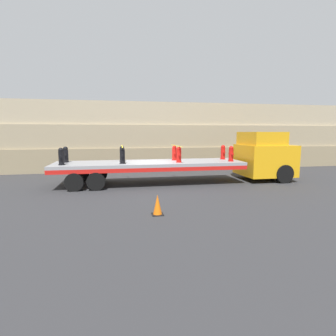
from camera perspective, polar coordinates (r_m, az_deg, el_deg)
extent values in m
plane|color=#2D2D30|center=(14.16, -3.90, -3.38)|extent=(120.00, 120.00, 0.00)
cube|color=gray|center=(20.10, -6.01, 2.25)|extent=(60.00, 3.00, 1.63)
cube|color=tan|center=(20.16, -6.11, 6.90)|extent=(60.00, 3.00, 1.63)
cube|color=tan|center=(20.35, -6.22, 11.50)|extent=(60.00, 3.00, 1.63)
cube|color=orange|center=(16.19, 20.25, 1.67)|extent=(2.74, 2.56, 1.75)
cube|color=orange|center=(15.97, 19.62, 6.09)|extent=(1.92, 2.36, 0.74)
cube|color=black|center=(16.56, 22.55, 2.89)|extent=(1.09, 2.25, 0.98)
cylinder|color=black|center=(15.51, 23.96, -1.19)|extent=(1.00, 0.28, 1.00)
cylinder|color=black|center=(17.54, 19.46, 0.01)|extent=(1.00, 0.28, 1.00)
cube|color=gray|center=(13.99, -3.94, 1.04)|extent=(9.89, 2.56, 0.16)
cube|color=red|center=(12.79, -3.28, -0.40)|extent=(9.89, 0.08, 0.20)
cube|color=red|center=(15.24, -4.49, 0.90)|extent=(9.89, 0.08, 0.20)
cylinder|color=black|center=(12.88, -15.40, -2.82)|extent=(0.86, 0.30, 0.86)
cylinder|color=black|center=(15.19, -14.69, -1.21)|extent=(0.86, 0.30, 0.86)
cylinder|color=black|center=(13.00, -19.75, -2.91)|extent=(0.86, 0.30, 0.86)
cylinder|color=black|center=(15.29, -18.39, -1.30)|extent=(0.86, 0.30, 0.86)
cylinder|color=black|center=(13.60, -22.14, 0.69)|extent=(0.32, 0.32, 0.03)
cylinder|color=black|center=(13.57, -22.21, 2.00)|extent=(0.25, 0.25, 0.65)
sphere|color=black|center=(13.54, -22.29, 3.60)|extent=(0.24, 0.24, 0.24)
cylinder|color=black|center=(13.38, -22.38, 2.26)|extent=(0.11, 0.11, 0.11)
cylinder|color=black|center=(13.74, -22.08, 2.40)|extent=(0.11, 0.11, 0.11)
cylinder|color=black|center=(14.70, -21.29, 1.22)|extent=(0.32, 0.32, 0.03)
cylinder|color=black|center=(14.67, -21.35, 2.43)|extent=(0.25, 0.25, 0.65)
sphere|color=black|center=(14.64, -21.42, 3.92)|extent=(0.24, 0.24, 0.24)
cylinder|color=black|center=(14.48, -21.49, 2.68)|extent=(0.11, 0.11, 0.11)
cylinder|color=black|center=(14.84, -21.24, 2.80)|extent=(0.11, 0.11, 0.11)
cylinder|color=black|center=(13.33, -9.85, 1.02)|extent=(0.32, 0.32, 0.03)
cylinder|color=black|center=(13.29, -9.88, 2.35)|extent=(0.25, 0.25, 0.65)
sphere|color=black|center=(13.26, -9.92, 3.99)|extent=(0.24, 0.24, 0.24)
cylinder|color=black|center=(13.11, -9.88, 2.62)|extent=(0.11, 0.11, 0.11)
cylinder|color=black|center=(13.47, -9.90, 2.76)|extent=(0.11, 0.11, 0.11)
cylinder|color=black|center=(14.45, -9.93, 1.53)|extent=(0.32, 0.32, 0.03)
cylinder|color=black|center=(14.42, -9.95, 2.77)|extent=(0.25, 0.25, 0.65)
sphere|color=black|center=(14.39, -9.99, 4.28)|extent=(0.24, 0.24, 0.24)
cylinder|color=black|center=(14.23, -9.95, 3.02)|extent=(0.11, 0.11, 0.11)
cylinder|color=black|center=(14.59, -9.97, 3.13)|extent=(0.11, 0.11, 0.11)
cylinder|color=red|center=(13.68, 2.37, 1.30)|extent=(0.32, 0.32, 0.03)
cylinder|color=red|center=(13.65, 2.38, 2.60)|extent=(0.25, 0.25, 0.65)
sphere|color=red|center=(13.62, 2.39, 4.20)|extent=(0.24, 0.24, 0.24)
cylinder|color=red|center=(13.46, 2.56, 2.86)|extent=(0.11, 0.11, 0.11)
cylinder|color=red|center=(13.81, 2.21, 2.99)|extent=(0.11, 0.11, 0.11)
cylinder|color=red|center=(14.77, 1.39, 1.78)|extent=(0.32, 0.32, 0.03)
cylinder|color=red|center=(14.74, 1.39, 2.99)|extent=(0.25, 0.25, 0.65)
sphere|color=red|center=(14.71, 1.39, 4.47)|extent=(0.24, 0.24, 0.24)
cylinder|color=red|center=(14.56, 1.54, 3.24)|extent=(0.11, 0.11, 0.11)
cylinder|color=red|center=(14.91, 1.24, 3.35)|extent=(0.11, 0.11, 0.11)
cylinder|color=red|center=(14.60, 13.52, 1.50)|extent=(0.32, 0.32, 0.03)
cylinder|color=red|center=(14.57, 13.55, 2.72)|extent=(0.25, 0.25, 0.65)
sphere|color=red|center=(14.55, 13.60, 4.22)|extent=(0.24, 0.24, 0.24)
cylinder|color=red|center=(14.40, 13.86, 2.97)|extent=(0.11, 0.11, 0.11)
cylinder|color=red|center=(14.73, 13.28, 3.09)|extent=(0.11, 0.11, 0.11)
cylinder|color=red|center=(15.63, 11.83, 1.95)|extent=(0.32, 0.32, 0.03)
cylinder|color=red|center=(15.60, 11.86, 3.09)|extent=(0.25, 0.25, 0.65)
sphere|color=red|center=(15.58, 11.90, 4.49)|extent=(0.24, 0.24, 0.24)
cylinder|color=red|center=(15.43, 12.13, 3.33)|extent=(0.11, 0.11, 0.11)
cylinder|color=red|center=(15.76, 11.62, 3.43)|extent=(0.11, 0.11, 0.11)
cube|color=yellow|center=(13.82, -9.97, 4.66)|extent=(0.05, 2.76, 0.01)
cube|color=yellow|center=(14.16, 1.87, 4.85)|extent=(0.05, 2.76, 0.01)
cube|color=black|center=(8.91, -2.29, -10.03)|extent=(0.39, 0.39, 0.03)
cone|color=orange|center=(8.81, -2.30, -7.91)|extent=(0.30, 0.30, 0.66)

